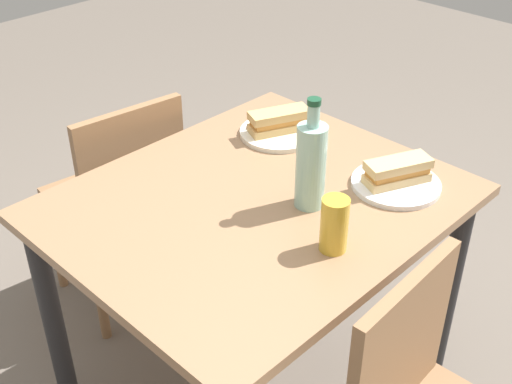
% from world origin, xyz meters
% --- Properties ---
extents(dining_table, '(1.04, 0.88, 0.77)m').
position_xyz_m(dining_table, '(0.00, 0.00, 0.65)').
color(dining_table, '#997251').
rests_on(dining_table, ground).
extents(chair_far, '(0.45, 0.45, 0.85)m').
position_xyz_m(chair_far, '(-0.01, 0.64, 0.49)').
color(chair_far, '#936B47').
rests_on(chair_far, ground).
extents(plate_near, '(0.25, 0.25, 0.01)m').
position_xyz_m(plate_near, '(0.31, -0.23, 0.77)').
color(plate_near, white).
rests_on(plate_near, dining_table).
extents(baguette_sandwich_near, '(0.19, 0.14, 0.07)m').
position_xyz_m(baguette_sandwich_near, '(0.31, -0.23, 0.82)').
color(baguette_sandwich_near, '#DBB77A').
rests_on(baguette_sandwich_near, plate_near).
extents(knife_near, '(0.18, 0.05, 0.01)m').
position_xyz_m(knife_near, '(0.32, -0.18, 0.79)').
color(knife_near, silver).
rests_on(knife_near, plate_near).
extents(plate_far, '(0.25, 0.25, 0.01)m').
position_xyz_m(plate_far, '(0.31, 0.20, 0.77)').
color(plate_far, silver).
rests_on(plate_far, dining_table).
extents(baguette_sandwich_far, '(0.20, 0.14, 0.07)m').
position_xyz_m(baguette_sandwich_far, '(0.31, 0.20, 0.82)').
color(baguette_sandwich_far, tan).
rests_on(baguette_sandwich_far, plate_far).
extents(knife_far, '(0.17, 0.07, 0.01)m').
position_xyz_m(knife_far, '(0.32, 0.25, 0.79)').
color(knife_far, silver).
rests_on(knife_far, plate_far).
extents(water_bottle, '(0.08, 0.08, 0.31)m').
position_xyz_m(water_bottle, '(0.08, -0.12, 0.89)').
color(water_bottle, '#99C6B7').
rests_on(water_bottle, dining_table).
extents(beer_glass, '(0.07, 0.07, 0.14)m').
position_xyz_m(beer_glass, '(-0.03, -0.28, 0.84)').
color(beer_glass, gold).
rests_on(beer_glass, dining_table).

